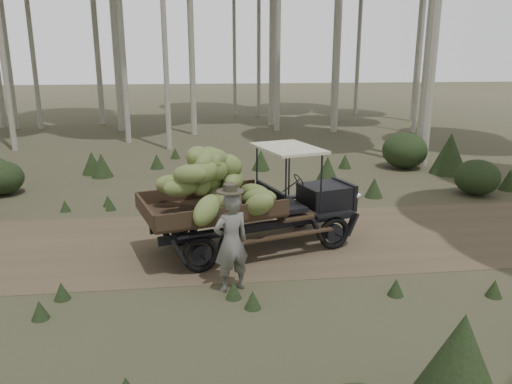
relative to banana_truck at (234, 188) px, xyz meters
The scene contains 5 objects.
ground 1.92m from the banana_truck, 158.86° to the left, with size 120.00×120.00×0.00m, color #473D2B.
dirt_track 1.92m from the banana_truck, 158.86° to the left, with size 70.00×4.00×0.01m, color brown.
banana_truck is the anchor object (origin of this frame).
farmer 1.77m from the banana_truck, 96.29° to the right, with size 0.73×0.61×1.85m.
undergrowth 1.55m from the banana_truck, behind, with size 22.26×21.63×1.36m.
Camera 1 is at (0.57, -9.89, 3.84)m, focal length 35.00 mm.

